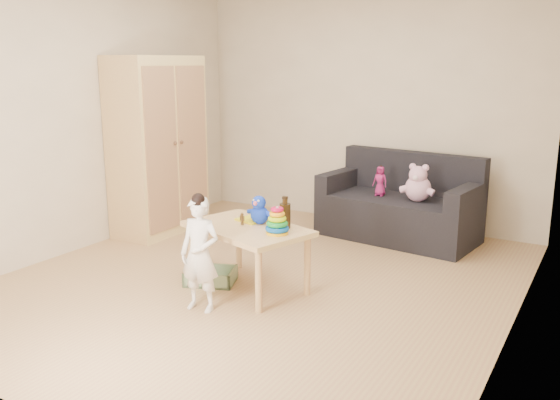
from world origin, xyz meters
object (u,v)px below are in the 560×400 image
Objects in this scene: wardrobe at (158,146)px; toddler at (200,256)px; sofa at (398,218)px; play_table at (248,257)px.

toddler is at bearing -41.53° from wardrobe.
play_table reaches higher than sofa.
play_table is (-0.59, -1.95, 0.04)m from sofa.
play_table is at bearing 77.30° from toddler.
play_table is 1.18× the size of toddler.
wardrobe is at bearing 132.42° from toddler.
sofa is at bearing 73.13° from play_table.
toddler is at bearing -96.66° from play_table.
wardrobe is at bearing -149.51° from sofa.
sofa is (2.33, 1.00, -0.71)m from wardrobe.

